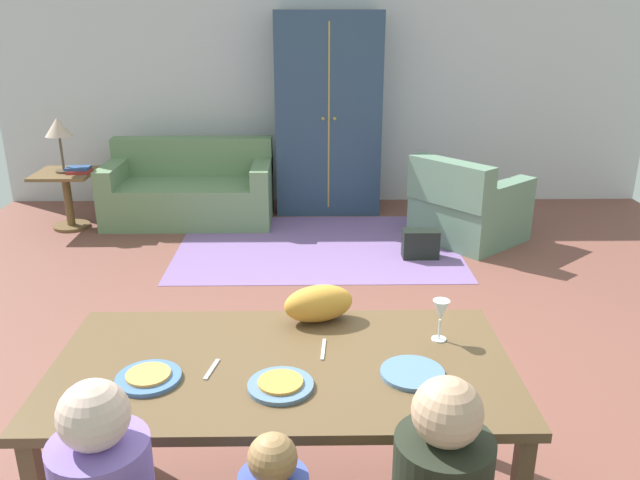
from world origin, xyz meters
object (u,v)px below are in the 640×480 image
(dining_table, at_px, (283,378))
(side_table, at_px, (67,192))
(cat, at_px, (319,303))
(table_lamp, at_px, (58,129))
(plate_near_child, at_px, (281,386))
(handbag, at_px, (421,244))
(plate_near_man, at_px, (149,378))
(book_upper, at_px, (78,168))
(book_lower, at_px, (79,172))
(plate_near_woman, at_px, (412,373))
(wine_glass, at_px, (441,312))
(couch, at_px, (190,191))
(armchair, at_px, (467,208))
(armoire, at_px, (328,114))

(dining_table, distance_m, side_table, 4.61)
(cat, height_order, table_lamp, table_lamp)
(plate_near_child, relative_size, table_lamp, 0.46)
(side_table, xyz_separation_m, handbag, (3.43, -0.90, -0.25))
(plate_near_man, height_order, book_upper, plate_near_man)
(dining_table, xyz_separation_m, plate_near_child, (-0.00, -0.18, 0.08))
(book_lower, height_order, book_upper, book_upper)
(plate_near_child, bearing_deg, plate_near_woman, 8.94)
(wine_glass, bearing_deg, side_table, 128.38)
(plate_near_woman, height_order, couch, couch)
(plate_near_woman, height_order, armchair, armchair)
(dining_table, xyz_separation_m, plate_near_man, (-0.51, -0.12, 0.08))
(couch, relative_size, side_table, 2.93)
(plate_near_woman, relative_size, table_lamp, 0.46)
(book_upper, xyz_separation_m, handbag, (3.28, -0.89, -0.49))
(armoire, distance_m, book_lower, 2.60)
(dining_table, distance_m, plate_near_woman, 0.52)
(cat, bearing_deg, dining_table, -128.28)
(handbag, bearing_deg, book_lower, 165.22)
(cat, bearing_deg, book_lower, 106.92)
(plate_near_woman, xyz_separation_m, book_upper, (-2.70, 4.05, -0.15))
(armchair, relative_size, book_lower, 5.48)
(plate_near_man, distance_m, plate_near_child, 0.51)
(couch, xyz_separation_m, armchair, (2.75, -0.69, 0.02))
(book_lower, xyz_separation_m, book_upper, (-0.02, 0.03, 0.03))
(plate_near_child, xyz_separation_m, plate_near_woman, (0.51, 0.08, 0.00))
(plate_near_child, height_order, book_lower, plate_near_child)
(side_table, height_order, table_lamp, table_lamp)
(plate_near_man, bearing_deg, table_lamp, 114.07)
(side_table, distance_m, table_lamp, 0.63)
(table_lamp, bearing_deg, plate_near_woman, -55.05)
(side_table, bearing_deg, book_upper, -4.74)
(armchair, distance_m, book_lower, 3.80)
(plate_near_man, distance_m, book_upper, 4.41)
(table_lamp, bearing_deg, wine_glass, -51.62)
(couch, relative_size, table_lamp, 3.15)
(wine_glass, distance_m, table_lamp, 4.83)
(dining_table, distance_m, cat, 0.43)
(plate_near_child, relative_size, book_upper, 1.14)
(plate_near_woman, height_order, side_table, plate_near_woman)
(plate_near_woman, relative_size, book_lower, 1.14)
(plate_near_child, bearing_deg, wine_glass, 28.40)
(dining_table, xyz_separation_m, couch, (-1.15, 4.22, -0.39))
(book_upper, bearing_deg, wine_glass, -52.91)
(table_lamp, bearing_deg, couch, 12.28)
(cat, relative_size, handbag, 1.00)
(plate_near_woman, height_order, cat, cat)
(plate_near_woman, distance_m, armchair, 3.82)
(cat, relative_size, armchair, 0.27)
(plate_near_woman, bearing_deg, handbag, 79.51)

